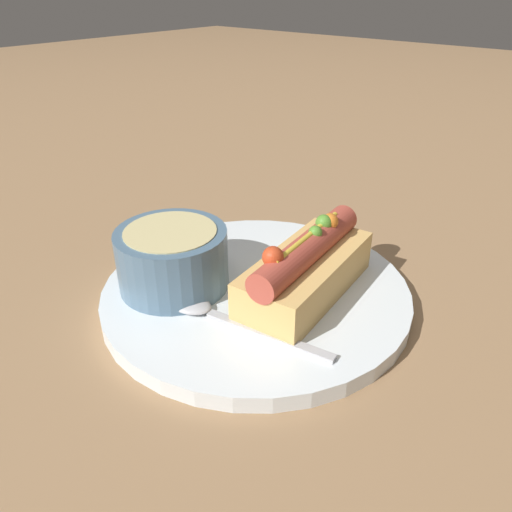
# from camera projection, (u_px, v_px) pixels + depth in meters

# --- Properties ---
(ground_plane) EXTENTS (4.00, 4.00, 0.00)m
(ground_plane) POSITION_uv_depth(u_px,v_px,m) (256.00, 299.00, 0.47)
(ground_plane) COLOR #93704C
(dinner_plate) EXTENTS (0.29, 0.29, 0.01)m
(dinner_plate) POSITION_uv_depth(u_px,v_px,m) (256.00, 292.00, 0.47)
(dinner_plate) COLOR white
(dinner_plate) RESTS_ON ground_plane
(hot_dog) EXTENTS (0.16, 0.08, 0.07)m
(hot_dog) POSITION_uv_depth(u_px,v_px,m) (306.00, 268.00, 0.45)
(hot_dog) COLOR #DBAD60
(hot_dog) RESTS_ON dinner_plate
(soup_bowl) EXTENTS (0.10, 0.10, 0.06)m
(soup_bowl) POSITION_uv_depth(u_px,v_px,m) (172.00, 256.00, 0.45)
(soup_bowl) COLOR slate
(soup_bowl) RESTS_ON dinner_plate
(spoon) EXTENTS (0.04, 0.16, 0.01)m
(spoon) POSITION_uv_depth(u_px,v_px,m) (209.00, 311.00, 0.43)
(spoon) COLOR #B7B7BC
(spoon) RESTS_ON dinner_plate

